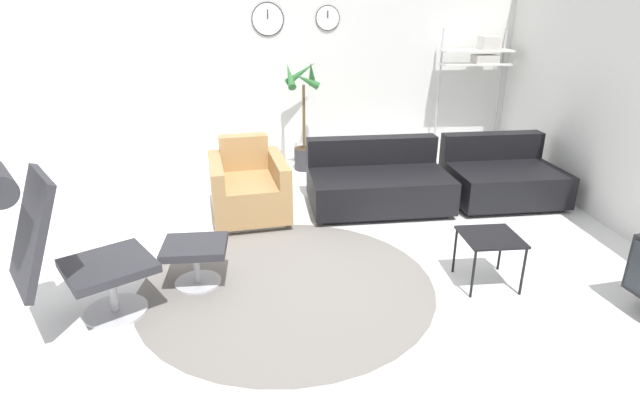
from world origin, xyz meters
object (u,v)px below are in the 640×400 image
lounge_chair (55,237)px  ottoman (195,254)px  armchair_red (249,189)px  side_table (490,241)px  couch_second (501,178)px  potted_plant (303,124)px  couch_low (377,184)px  shelf_unit (481,57)px

lounge_chair → ottoman: 1.01m
armchair_red → side_table: armchair_red is taller
couch_second → potted_plant: (-2.11, 1.33, 0.35)m
couch_low → shelf_unit: 2.53m
couch_second → side_table: 1.95m
ottoman → potted_plant: 3.05m
couch_low → potted_plant: bearing=-64.7°
side_table → lounge_chair: bearing=-174.6°
ottoman → side_table: (2.26, -0.21, 0.11)m
armchair_red → shelf_unit: (3.02, 1.66, 1.12)m
ottoman → shelf_unit: 4.67m
lounge_chair → couch_low: lounge_chair is taller
lounge_chair → side_table: bearing=62.5°
armchair_red → lounge_chair: bearing=50.0°
couch_low → potted_plant: (-0.70, 1.38, 0.35)m
couch_low → potted_plant: potted_plant is taller
lounge_chair → shelf_unit: (4.16, 3.49, 0.73)m
armchair_red → couch_second: bearing=175.7°
lounge_chair → armchair_red: 2.19m
armchair_red → shelf_unit: size_ratio=0.56×
ottoman → lounge_chair: bearing=-147.1°
lounge_chair → couch_low: (2.51, 1.97, -0.43)m
couch_low → lounge_chair: bearing=36.5°
armchair_red → couch_second: 2.79m
ottoman → couch_second: 3.49m
armchair_red → shelf_unit: bearing=-159.3°
lounge_chair → potted_plant: (1.81, 3.35, -0.07)m
armchair_red → ottoman: bearing=66.6°
shelf_unit → potted_plant: bearing=-176.5°
lounge_chair → potted_plant: 3.81m
side_table → shelf_unit: shelf_unit is taller
lounge_chair → shelf_unit: size_ratio=0.68×
lounge_chair → shelf_unit: shelf_unit is taller
ottoman → couch_low: couch_low is taller
lounge_chair → potted_plant: potted_plant is taller
couch_second → ottoman: bearing=24.1°
lounge_chair → side_table: (3.03, 0.29, -0.31)m
side_table → shelf_unit: 3.56m
couch_low → side_table: size_ratio=3.47×
armchair_red → couch_low: size_ratio=0.67×
ottoman → couch_second: couch_second is taller
ottoman → couch_low: bearing=40.3°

